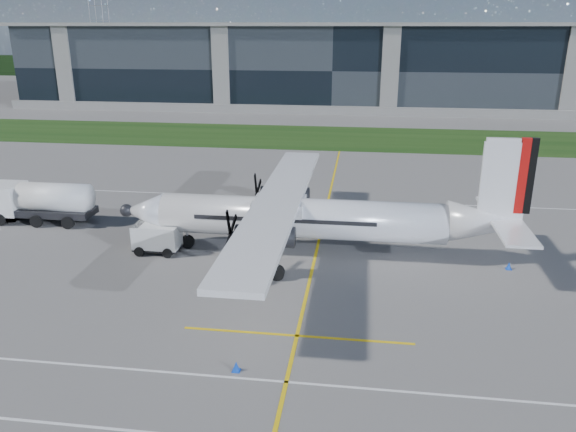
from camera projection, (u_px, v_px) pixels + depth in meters
name	position (u px, v px, depth m)	size (l,w,h in m)	color
ground	(317.00, 149.00, 72.46)	(400.00, 400.00, 0.00)	slate
grass_strip	(321.00, 137.00, 79.96)	(400.00, 18.00, 0.04)	#15350E
terminal_building	(335.00, 67.00, 107.55)	(120.00, 20.00, 15.00)	black
tree_line	(346.00, 68.00, 165.26)	(400.00, 6.00, 6.00)	black
pylon_west	(100.00, 25.00, 180.98)	(9.00, 4.60, 30.00)	gray
yellow_taxiway_centerline	(321.00, 230.00, 43.95)	(0.20, 70.00, 0.01)	yellow
turboprop_aircraft	(316.00, 196.00, 37.78)	(27.61, 28.63, 8.59)	white
fuel_tanker_truck	(34.00, 202.00, 45.24)	(8.81, 2.86, 3.30)	white
baggage_tug	(157.00, 238.00, 39.33)	(3.38, 2.03, 2.03)	silver
ground_crew_person	(157.00, 226.00, 41.83)	(0.81, 0.58, 1.98)	#F25907
safety_cone_stbdwing	(306.00, 191.00, 53.33)	(0.36, 0.36, 0.50)	#0B3CBC
safety_cone_tail	(509.00, 266.00, 36.75)	(0.36, 0.36, 0.50)	#0B3CBC
safety_cone_portwing	(236.00, 366.00, 25.94)	(0.36, 0.36, 0.50)	#0B3CBC
safety_cone_nose_port	(142.00, 248.00, 39.63)	(0.36, 0.36, 0.50)	#0B3CBC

